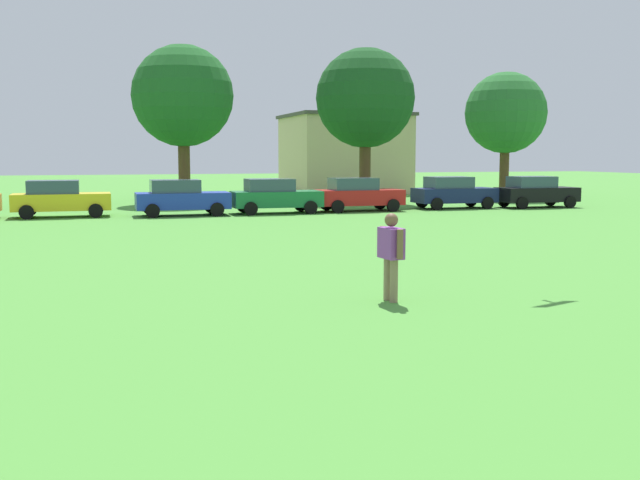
# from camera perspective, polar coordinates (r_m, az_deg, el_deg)

# --- Properties ---
(ground_plane) EXTENTS (160.00, 160.00, 0.00)m
(ground_plane) POSITION_cam_1_polar(r_m,az_deg,el_deg) (29.84, -17.02, 0.79)
(ground_plane) COLOR #4C9338
(adult_bystander) EXTENTS (0.38, 0.82, 1.72)m
(adult_bystander) POSITION_cam_1_polar(r_m,az_deg,el_deg) (14.50, 5.45, -0.70)
(adult_bystander) COLOR #8C7259
(adult_bystander) RESTS_ON ground
(parked_car_yellow_2) EXTENTS (4.30, 2.02, 1.68)m
(parked_car_yellow_2) POSITION_cam_1_polar(r_m,az_deg,el_deg) (36.07, -19.27, 3.02)
(parked_car_yellow_2) COLOR yellow
(parked_car_yellow_2) RESTS_ON ground
(parked_car_blue_3) EXTENTS (4.30, 2.02, 1.68)m
(parked_car_blue_3) POSITION_cam_1_polar(r_m,az_deg,el_deg) (35.45, -10.59, 3.22)
(parked_car_blue_3) COLOR #1E38AD
(parked_car_blue_3) RESTS_ON ground
(parked_car_green_4) EXTENTS (4.30, 2.02, 1.68)m
(parked_car_green_4) POSITION_cam_1_polar(r_m,az_deg,el_deg) (36.25, -3.48, 3.40)
(parked_car_green_4) COLOR #196B38
(parked_car_green_4) RESTS_ON ground
(parked_car_red_5) EXTENTS (4.30, 2.02, 1.68)m
(parked_car_red_5) POSITION_cam_1_polar(r_m,az_deg,el_deg) (37.69, 2.91, 3.52)
(parked_car_red_5) COLOR red
(parked_car_red_5) RESTS_ON ground
(parked_car_navy_6) EXTENTS (4.30, 2.02, 1.68)m
(parked_car_navy_6) POSITION_cam_1_polar(r_m,az_deg,el_deg) (40.17, 10.13, 3.61)
(parked_car_navy_6) COLOR #141E4C
(parked_car_navy_6) RESTS_ON ground
(parked_car_black_7) EXTENTS (4.30, 2.02, 1.68)m
(parked_car_black_7) POSITION_cam_1_polar(r_m,az_deg,el_deg) (41.91, 16.15, 3.58)
(parked_car_black_7) COLOR black
(parked_car_black_7) RESTS_ON ground
(tree_center) EXTENTS (5.89, 5.89, 9.18)m
(tree_center) POSITION_cam_1_polar(r_m,az_deg,el_deg) (44.72, -10.45, 10.74)
(tree_center) COLOR brown
(tree_center) RESTS_ON ground
(tree_right) EXTENTS (5.78, 5.78, 9.01)m
(tree_right) POSITION_cam_1_polar(r_m,az_deg,el_deg) (44.27, 3.49, 10.73)
(tree_right) COLOR brown
(tree_right) RESTS_ON ground
(tree_far_right) EXTENTS (5.22, 5.22, 8.13)m
(tree_far_right) POSITION_cam_1_polar(r_m,az_deg,el_deg) (50.15, 14.01, 9.38)
(tree_far_right) COLOR brown
(tree_far_right) RESTS_ON ground
(house_left) EXTENTS (8.38, 8.54, 5.83)m
(house_left) POSITION_cam_1_polar(r_m,az_deg,el_deg) (56.27, 1.82, 6.63)
(house_left) COLOR beige
(house_left) RESTS_ON ground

